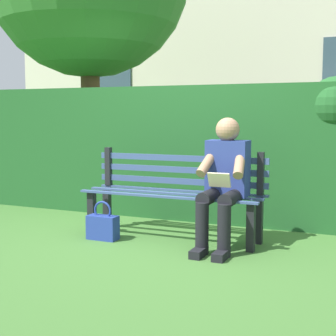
% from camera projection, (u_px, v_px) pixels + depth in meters
% --- Properties ---
extents(ground, '(60.00, 60.00, 0.00)m').
position_uv_depth(ground, '(172.00, 238.00, 4.89)').
color(ground, '#3D6B2D').
extents(park_bench, '(1.81, 0.46, 0.87)m').
position_uv_depth(park_bench, '(175.00, 192.00, 4.91)').
color(park_bench, black).
rests_on(park_bench, ground).
extents(person_seated, '(0.44, 0.73, 1.19)m').
position_uv_depth(person_seated, '(224.00, 179.00, 4.51)').
color(person_seated, navy).
rests_on(person_seated, ground).
extents(hedge_backdrop, '(5.95, 0.73, 1.61)m').
position_uv_depth(hedge_backdrop, '(181.00, 149.00, 5.95)').
color(hedge_backdrop, '#1E5123').
rests_on(hedge_backdrop, ground).
extents(building_facade, '(10.07, 3.18, 7.37)m').
position_uv_depth(building_facade, '(241.00, 8.00, 11.60)').
color(building_facade, beige).
rests_on(building_facade, ground).
extents(handbag, '(0.30, 0.14, 0.38)m').
position_uv_depth(handbag, '(103.00, 226.00, 4.84)').
color(handbag, navy).
rests_on(handbag, ground).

